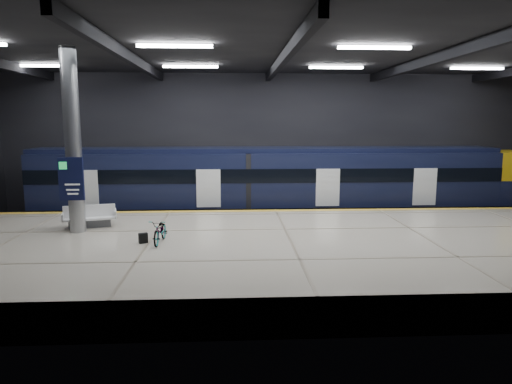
{
  "coord_description": "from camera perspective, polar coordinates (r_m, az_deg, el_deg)",
  "views": [
    {
      "loc": [
        -2.04,
        -18.45,
        5.3
      ],
      "look_at": [
        -1.01,
        1.5,
        2.2
      ],
      "focal_mm": 32.0,
      "sensor_mm": 36.0,
      "label": 1
    }
  ],
  "objects": [
    {
      "name": "ground",
      "position": [
        19.31,
        3.25,
        -7.13
      ],
      "size": [
        30.0,
        30.0,
        0.0
      ],
      "primitive_type": "plane",
      "color": "black",
      "rests_on": "ground"
    },
    {
      "name": "room_shell",
      "position": [
        18.57,
        3.4,
        10.1
      ],
      "size": [
        30.1,
        16.1,
        8.05
      ],
      "color": "black",
      "rests_on": "ground"
    },
    {
      "name": "platform",
      "position": [
        16.77,
        4.19,
        -7.66
      ],
      "size": [
        30.0,
        11.0,
        1.1
      ],
      "primitive_type": "cube",
      "color": "beige",
      "rests_on": "ground"
    },
    {
      "name": "safety_strip",
      "position": [
        21.71,
        2.49,
        -2.33
      ],
      "size": [
        30.0,
        0.4,
        0.01
      ],
      "primitive_type": "cube",
      "color": "gold",
      "rests_on": "platform"
    },
    {
      "name": "rails",
      "position": [
        24.6,
        1.87,
        -3.44
      ],
      "size": [
        30.0,
        1.52,
        0.16
      ],
      "color": "gray",
      "rests_on": "ground"
    },
    {
      "name": "train",
      "position": [
        24.43,
        5.52,
        1.16
      ],
      "size": [
        29.4,
        2.84,
        3.79
      ],
      "color": "black",
      "rests_on": "ground"
    },
    {
      "name": "bench",
      "position": [
        19.48,
        -20.04,
        -3.22
      ],
      "size": [
        2.19,
        1.35,
        0.9
      ],
      "rotation": [
        0.0,
        0.0,
        0.27
      ],
      "color": "#595B60",
      "rests_on": "platform"
    },
    {
      "name": "bicycle",
      "position": [
        16.28,
        -11.87,
        -4.77
      ],
      "size": [
        0.69,
        1.67,
        0.86
      ],
      "primitive_type": "imported",
      "rotation": [
        0.0,
        0.0,
        -0.08
      ],
      "color": "#99999E",
      "rests_on": "platform"
    },
    {
      "name": "pannier_bag",
      "position": [
        16.44,
        -13.92,
        -5.62
      ],
      "size": [
        0.35,
        0.28,
        0.35
      ],
      "primitive_type": "cube",
      "rotation": [
        0.0,
        0.0,
        0.4
      ],
      "color": "black",
      "rests_on": "platform"
    },
    {
      "name": "info_column",
      "position": [
        18.44,
        -21.92,
        5.58
      ],
      "size": [
        0.9,
        0.78,
        6.9
      ],
      "color": "#9EA0A5",
      "rests_on": "platform"
    }
  ]
}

